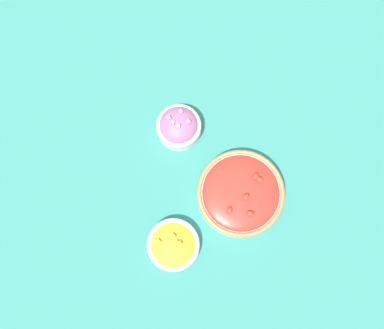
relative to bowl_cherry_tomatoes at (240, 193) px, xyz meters
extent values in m
plane|color=#337F75|center=(-0.10, -0.10, -0.03)|extent=(3.00, 3.00, 0.00)
cylinder|color=silver|center=(0.00, 0.00, -0.01)|extent=(0.22, 0.22, 0.04)
torus|color=#997A4C|center=(0.00, 0.00, 0.01)|extent=(0.22, 0.22, 0.01)
ellipsoid|color=red|center=(0.00, 0.00, 0.01)|extent=(0.19, 0.19, 0.03)
ellipsoid|color=red|center=(-0.02, 0.05, 0.03)|extent=(0.02, 0.02, 0.01)
ellipsoid|color=red|center=(-0.03, 0.04, 0.03)|extent=(0.02, 0.02, 0.01)
ellipsoid|color=red|center=(0.04, -0.04, 0.03)|extent=(0.02, 0.02, 0.01)
ellipsoid|color=red|center=(0.06, 0.00, 0.03)|extent=(0.02, 0.02, 0.01)
ellipsoid|color=red|center=(0.01, 0.01, 0.03)|extent=(0.02, 0.02, 0.01)
cylinder|color=silver|center=(-0.20, -0.10, -0.01)|extent=(0.11, 0.11, 0.04)
torus|color=silver|center=(-0.20, -0.10, 0.01)|extent=(0.11, 0.11, 0.01)
ellipsoid|color=#9E5B8E|center=(-0.20, -0.10, 0.01)|extent=(0.10, 0.10, 0.05)
cube|color=#C699C1|center=(-0.23, -0.09, 0.04)|extent=(0.01, 0.01, 0.01)
cube|color=#C699C1|center=(-0.22, -0.12, 0.04)|extent=(0.01, 0.01, 0.01)
cube|color=#C699C1|center=(-0.21, -0.12, 0.04)|extent=(0.01, 0.01, 0.01)
cube|color=#C699C1|center=(-0.20, -0.08, 0.04)|extent=(0.01, 0.01, 0.01)
cube|color=#C699C1|center=(-0.19, -0.11, 0.04)|extent=(0.01, 0.01, 0.01)
cylinder|color=#B2C1CC|center=(0.08, -0.19, -0.01)|extent=(0.13, 0.13, 0.03)
torus|color=silver|center=(0.08, -0.19, 0.00)|extent=(0.13, 0.13, 0.01)
ellipsoid|color=orange|center=(0.08, -0.19, 0.00)|extent=(0.11, 0.11, 0.03)
cube|color=#F4A828|center=(0.08, -0.18, 0.02)|extent=(0.01, 0.01, 0.01)
cube|color=#F4A828|center=(0.08, -0.18, 0.02)|extent=(0.01, 0.01, 0.01)
cube|color=#F4A828|center=(0.06, -0.22, 0.02)|extent=(0.01, 0.01, 0.01)
cube|color=#F4A828|center=(0.06, -0.19, 0.02)|extent=(0.01, 0.01, 0.01)
camera|label=1|loc=(0.11, -0.15, 1.04)|focal=40.00mm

